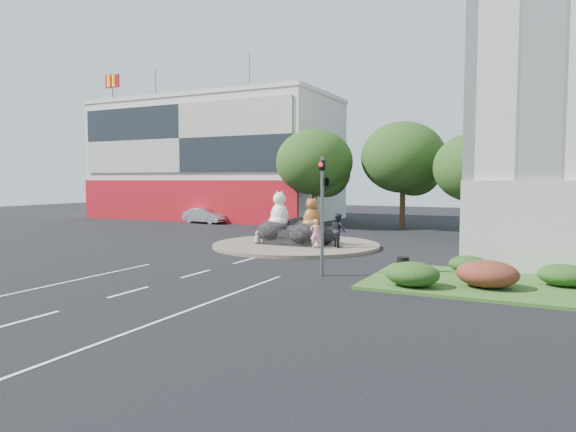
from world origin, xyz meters
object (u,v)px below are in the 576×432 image
Objects in this scene: pedestrian_pink at (315,234)px; parked_car at (204,216)px; cat_white at (279,209)px; pedestrian_dark at (338,230)px; kitten_white at (317,240)px; kitten_calico at (257,237)px; cat_tabby at (312,213)px; litter_bin at (403,266)px.

pedestrian_pink is 0.39× the size of parked_car.
pedestrian_dark is (3.88, -0.20, -1.08)m from cat_white.
pedestrian_pink reaches higher than kitten_white.
kitten_calico is at bearing -129.90° from parked_car.
cat_white reaches higher than cat_tabby.
kitten_white is at bearing 74.24° from pedestrian_dark.
kitten_calico reaches higher than kitten_white.
pedestrian_dark reaches higher than pedestrian_pink.
kitten_calico is (-3.19, -0.86, -1.47)m from cat_tabby.
pedestrian_dark reaches higher than parked_car.
kitten_white is at bearing -73.24° from cat_tabby.
parked_car is at bearing 165.72° from cat_white.
cat_white is at bearing 38.73° from pedestrian_dark.
parked_car is at bearing 8.08° from pedestrian_dark.
pedestrian_dark is (1.75, -0.21, -0.90)m from cat_tabby.
pedestrian_pink reaches higher than kitten_calico.
kitten_calico is 5.01m from pedestrian_dark.
pedestrian_dark is (0.96, 1.07, 0.14)m from pedestrian_pink.
parked_car is 5.61× the size of litter_bin.
parked_car is (-12.72, 12.38, 0.10)m from kitten_calico.
parked_car reaches higher than litter_bin.
cat_tabby is at bearing 25.99° from cat_white.
kitten_calico is 11.82m from litter_bin.
pedestrian_pink reaches higher than parked_car.
cat_white reaches higher than litter_bin.
cat_tabby is at bearing 34.75° from pedestrian_dark.
kitten_calico is at bearing -37.80° from pedestrian_pink.
cat_tabby is 1.00× the size of pedestrian_dark.
pedestrian_pink is at bearing 2.08° from cat_white.
litter_bin is (22.96, -18.28, -0.20)m from parked_car.
cat_white reaches higher than kitten_white.
kitten_white is 0.41× the size of pedestrian_dark.
cat_tabby is 1.86m from kitten_white.
cat_tabby is (2.13, 0.01, -0.18)m from cat_white.
pedestrian_pink is at bearing 138.83° from litter_bin.
cat_white is 18.03m from parked_car.
cat_tabby is 19.69m from parked_car.
cat_tabby is at bearing -121.59° from parked_car.
parked_car is at bearing -69.14° from pedestrian_pink.
kitten_calico is at bearing 150.04° from litter_bin.
litter_bin is at bearing 107.18° from pedestrian_pink.
cat_white reaches higher than pedestrian_dark.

